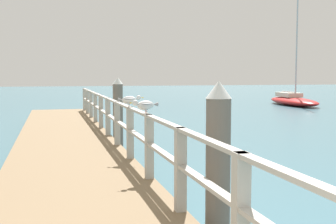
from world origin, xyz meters
name	(u,v)px	position (x,y,z in m)	size (l,w,h in m)	color
pier_deck	(67,152)	(0.00, 9.97, 0.25)	(2.35, 19.94, 0.50)	#846B4C
pier_railing	(112,115)	(1.09, 9.97, 1.11)	(0.12, 18.46, 0.98)	#B2ADA3
dock_piling_near	(218,169)	(1.47, 3.92, 1.02)	(0.29, 0.29, 2.02)	#6B6056
dock_piling_far	(118,113)	(1.47, 11.58, 1.02)	(0.29, 0.29, 2.02)	#6B6056
seagull_foreground	(145,105)	(1.09, 6.06, 1.61)	(0.47, 0.22, 0.21)	white
seagull_background	(130,100)	(1.10, 7.52, 1.61)	(0.48, 0.21, 0.21)	white
boat_1	(293,100)	(15.59, 26.01, 0.34)	(2.63, 6.62, 7.13)	red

